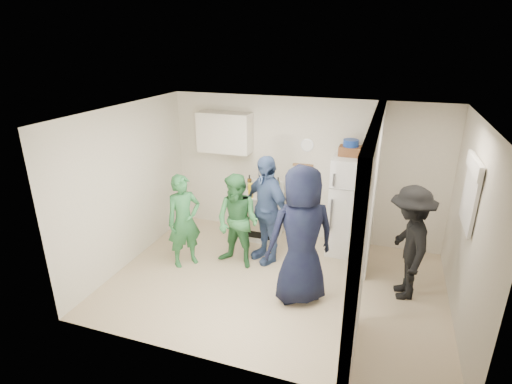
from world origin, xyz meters
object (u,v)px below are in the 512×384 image
stove (261,215)px  yellow_cup_stack_top (371,152)px  wicker_basket (350,151)px  fridge (351,206)px  person_denim (266,209)px  person_nook (409,243)px  person_green_left (184,221)px  person_navy (301,236)px  person_green_center (238,222)px  blue_bowl (351,143)px

stove → yellow_cup_stack_top: bearing=-4.2°
wicker_basket → fridge: bearing=-26.6°
yellow_cup_stack_top → fridge: bearing=155.6°
person_denim → person_nook: size_ratio=1.09×
fridge → person_denim: 1.43m
fridge → person_green_left: 2.71m
person_navy → person_nook: bearing=167.8°
stove → person_green_center: person_green_center is taller
fridge → person_green_center: size_ratio=1.10×
blue_bowl → person_green_center: blue_bowl is taller
wicker_basket → yellow_cup_stack_top: (0.32, -0.15, 0.05)m
wicker_basket → person_green_center: size_ratio=0.23×
fridge → person_green_center: bearing=-147.5°
person_green_center → person_navy: size_ratio=0.78×
fridge → wicker_basket: size_ratio=4.75×
person_green_center → person_navy: (1.11, -0.54, 0.21)m
fridge → person_nook: fridge is taller
person_navy → fridge: bearing=-141.4°
yellow_cup_stack_top → person_green_center: bearing=-153.2°
person_green_left → wicker_basket: bearing=-21.0°
stove → wicker_basket: 1.97m
person_green_center → person_nook: 2.47m
yellow_cup_stack_top → person_green_center: (-1.82, -0.92, -1.03)m
person_green_center → person_denim: size_ratio=0.86×
wicker_basket → person_green_center: wicker_basket is taller
yellow_cup_stack_top → person_nook: size_ratio=0.15×
yellow_cup_stack_top → person_nook: 1.49m
wicker_basket → person_navy: size_ratio=0.18×
stove → person_denim: bearing=-66.4°
person_nook → person_navy: bearing=-78.1°
person_denim → person_navy: bearing=-12.8°
person_navy → person_nook: person_navy is taller
person_green_left → person_green_center: bearing=-34.6°
yellow_cup_stack_top → person_green_left: (-2.63, -1.15, -1.04)m
blue_bowl → fridge: bearing=-26.6°
blue_bowl → person_green_left: blue_bowl is taller
yellow_cup_stack_top → person_navy: size_ratio=0.13×
person_denim → person_navy: person_navy is taller
blue_bowl → stove: bearing=-179.2°
fridge → blue_bowl: blue_bowl is taller
person_green_left → person_nook: 3.29m
fridge → person_green_left: size_ratio=1.11×
fridge → person_navy: person_navy is taller
fridge → blue_bowl: bearing=153.4°
stove → person_green_center: bearing=-92.1°
wicker_basket → person_nook: 1.72m
person_green_center → person_nook: (2.47, -0.00, 0.06)m
blue_bowl → yellow_cup_stack_top: (0.32, -0.15, -0.08)m
wicker_basket → person_green_left: 2.83m
wicker_basket → person_nook: size_ratio=0.22×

